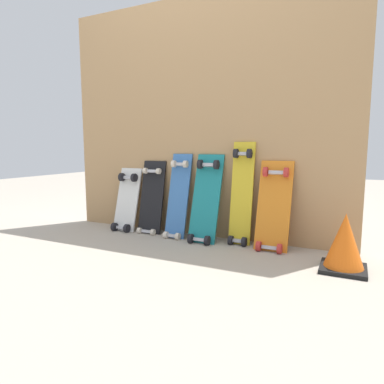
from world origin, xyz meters
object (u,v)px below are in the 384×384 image
object	(u,v)px
skateboard_blue	(178,200)
skateboard_orange	(273,210)
skateboard_yellow	(241,197)
traffic_cone	(345,243)
skateboard_teal	(205,202)
skateboard_white	(126,203)
skateboard_black	(151,201)

from	to	relation	value
skateboard_blue	skateboard_orange	distance (m)	0.76
skateboard_yellow	skateboard_orange	size ratio (longest dim) A/B	1.19
skateboard_yellow	traffic_cone	world-z (taller)	skateboard_yellow
skateboard_teal	skateboard_orange	distance (m)	0.51
skateboard_teal	traffic_cone	xyz separation A→B (m)	(0.98, -0.24, -0.13)
skateboard_teal	skateboard_orange	xyz separation A→B (m)	(0.51, 0.02, -0.02)
skateboard_white	skateboard_teal	size ratio (longest dim) A/B	0.82
skateboard_black	skateboard_blue	distance (m)	0.27
skateboard_orange	skateboard_teal	bearing A→B (deg)	-178.27
skateboard_blue	skateboard_yellow	world-z (taller)	skateboard_yellow
skateboard_blue	traffic_cone	distance (m)	1.27
skateboard_blue	skateboard_yellow	distance (m)	0.52
skateboard_orange	skateboard_blue	bearing A→B (deg)	179.58
traffic_cone	skateboard_blue	bearing A→B (deg)	168.07
skateboard_yellow	skateboard_orange	world-z (taller)	skateboard_yellow
skateboard_orange	skateboard_yellow	bearing A→B (deg)	171.35
skateboard_blue	skateboard_teal	size ratio (longest dim) A/B	1.01
skateboard_yellow	traffic_cone	distance (m)	0.80
skateboard_black	skateboard_yellow	size ratio (longest dim) A/B	0.82
skateboard_orange	traffic_cone	distance (m)	0.55
skateboard_teal	traffic_cone	bearing A→B (deg)	-13.68
skateboard_blue	skateboard_yellow	bearing A→B (deg)	3.53
traffic_cone	skateboard_white	bearing A→B (deg)	171.41
skateboard_yellow	skateboard_orange	xyz separation A→B (m)	(0.25, -0.04, -0.07)
traffic_cone	skateboard_black	bearing A→B (deg)	169.30
skateboard_white	skateboard_yellow	distance (m)	1.03
skateboard_black	skateboard_blue	xyz separation A→B (m)	(0.26, -0.02, 0.03)
skateboard_teal	skateboard_black	bearing A→B (deg)	175.15
skateboard_black	skateboard_orange	size ratio (longest dim) A/B	0.98
skateboard_black	skateboard_blue	bearing A→B (deg)	-4.86
skateboard_white	traffic_cone	size ratio (longest dim) A/B	1.76
skateboard_teal	skateboard_orange	bearing A→B (deg)	1.73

